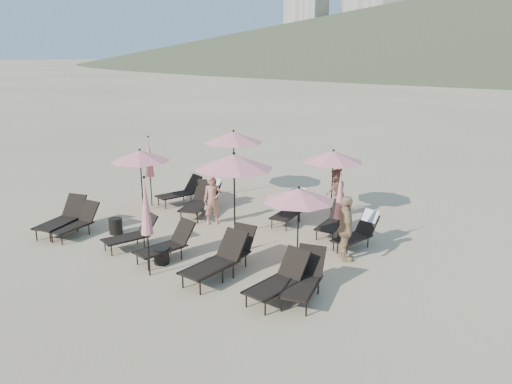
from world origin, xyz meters
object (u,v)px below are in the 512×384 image
Objects in this scene: lounger_5 at (279,279)px; umbrella_closed_2 at (149,158)px; lounger_9 at (291,208)px; lounger_11 at (359,231)px; umbrella_open_0 at (140,156)px; umbrella_open_3 at (234,137)px; lounger_2 at (132,234)px; side_table_0 at (116,226)px; lounger_0 at (63,217)px; lounger_8 at (199,201)px; lounger_1 at (76,222)px; umbrella_open_2 at (299,195)px; side_table_1 at (162,256)px; beachgoer_c at (346,229)px; lounger_3 at (231,252)px; umbrella_closed_1 at (340,195)px; lounger_4 at (217,260)px; umbrella_open_4 at (333,157)px; beachgoer_b at (335,193)px; lounger_12 at (304,278)px; lounger_7 at (206,196)px; lounger_10 at (334,221)px; beachgoer_a at (212,200)px; lounger_13 at (167,244)px; umbrella_closed_0 at (146,207)px; lounger_6 at (181,191)px; umbrella_open_1 at (234,162)px.

umbrella_closed_2 is at bearing 162.54° from lounger_5.
lounger_9 is 1.02× the size of lounger_11.
umbrella_open_0 is 3.78m from umbrella_open_3.
lounger_2 is 3.41× the size of side_table_0.
lounger_0 is 6.97m from lounger_9.
lounger_8 is 2.43m from umbrella_closed_2.
lounger_1 is 6.78m from umbrella_open_2.
beachgoer_c is (3.83, 2.79, 0.66)m from side_table_1.
lounger_3 is 1.85m from side_table_1.
lounger_4 is at bearing -120.13° from umbrella_closed_1.
umbrella_open_2 is at bearing -76.49° from umbrella_open_4.
beachgoer_b is (4.78, 5.10, 0.56)m from side_table_0.
umbrella_open_3 is at bearing 122.93° from lounger_12.
umbrella_open_3 is 0.98× the size of umbrella_closed_2.
umbrella_open_0 is 7.62m from beachgoer_c.
lounger_0 reaches higher than lounger_1.
umbrella_closed_2 is (-6.64, 1.38, -0.02)m from umbrella_open_2.
lounger_7 is 0.63× the size of umbrella_open_3.
lounger_10 is at bearing 92.84° from lounger_12.
lounger_8 is 1.07× the size of lounger_12.
umbrella_open_0 reaches higher than lounger_3.
lounger_9 is 4.82m from side_table_1.
lounger_2 is 3.30m from lounger_8.
lounger_10 is 0.79× the size of umbrella_open_2.
umbrella_open_2 reaches higher than lounger_10.
beachgoer_a reaches higher than side_table_1.
lounger_8 is at bearing 115.33° from lounger_2.
umbrella_open_0 reaches higher than lounger_13.
umbrella_open_4 reaches higher than lounger_11.
lounger_3 is at bearing -27.11° from beachgoer_b.
beachgoer_a is at bearing 105.74° from umbrella_closed_0.
umbrella_closed_1 reaches higher than lounger_10.
umbrella_open_3 is 1.04× the size of umbrella_closed_1.
lounger_6 is at bearing 159.87° from umbrella_open_2.
umbrella_closed_2 is at bearing -115.96° from umbrella_open_3.
beachgoer_a reaches higher than lounger_9.
lounger_6 is 6.89m from umbrella_closed_1.
lounger_10 is at bearing 1.46° from beachgoer_b.
beachgoer_b is at bearing -52.42° from umbrella_open_4.
side_table_1 is at bearing -66.95° from lounger_13.
lounger_0 reaches higher than side_table_1.
lounger_13 is 0.86× the size of umbrella_open_2.
lounger_7 is 2.35m from umbrella_closed_2.
lounger_12 reaches higher than lounger_10.
lounger_4 is 4.50m from lounger_10.
umbrella_closed_0 reaches higher than lounger_12.
lounger_10 is 3.83m from beachgoer_a.
lounger_11 is at bearing 16.03° from beachgoer_b.
umbrella_open_3 is at bearing 126.08° from umbrella_open_1.
lounger_4 is 4.43× the size of side_table_1.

